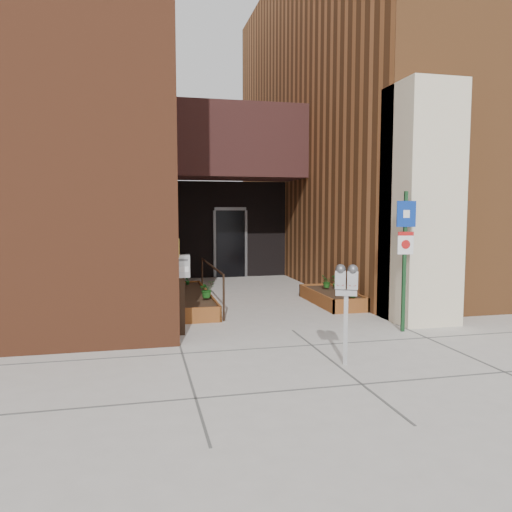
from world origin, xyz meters
TOP-DOWN VIEW (x-y plane):
  - ground at (0.00, 0.00)m, footprint 80.00×80.00m
  - architecture at (-0.18, 6.89)m, footprint 20.00×14.60m
  - planter_left at (-1.55, 2.70)m, footprint 0.90×3.60m
  - planter_right at (1.60, 2.20)m, footprint 0.80×2.20m
  - handrail at (-1.05, 2.65)m, footprint 0.04×3.34m
  - parking_meter at (0.12, -2.01)m, footprint 0.32×0.22m
  - sign_post at (1.84, -0.51)m, footprint 0.33×0.10m
  - payment_dropbox at (-1.90, 0.14)m, footprint 0.28×0.22m
  - shrub_left_a at (-1.25, 1.91)m, footprint 0.42×0.42m
  - shrub_left_b at (-1.73, 2.50)m, footprint 0.21×0.21m
  - shrub_left_c at (-1.77, 2.63)m, footprint 0.23×0.23m
  - shrub_left_d at (-1.47, 3.84)m, footprint 0.25×0.25m
  - shrub_right_a at (1.71, 1.30)m, footprint 0.24×0.24m
  - shrub_right_b at (1.85, 2.61)m, footprint 0.22×0.22m
  - shrub_right_c at (1.64, 2.60)m, footprint 0.35×0.35m

SIDE VIEW (x-z plane):
  - ground at x=0.00m, z-range 0.00..0.00m
  - planter_left at x=-1.55m, z-range -0.02..0.28m
  - planter_right at x=1.60m, z-range -0.02..0.28m
  - shrub_right_c at x=1.64m, z-range 0.30..0.59m
  - shrub_right_a at x=1.71m, z-range 0.30..0.61m
  - shrub_right_b at x=1.85m, z-range 0.30..0.62m
  - shrub_left_c at x=-1.77m, z-range 0.30..0.62m
  - shrub_left_b at x=-1.73m, z-range 0.30..0.63m
  - shrub_left_d at x=-1.47m, z-range 0.30..0.63m
  - shrub_left_a at x=-1.25m, z-range 0.30..0.66m
  - handrail at x=-1.05m, z-range 0.30..1.20m
  - payment_dropbox at x=-1.90m, z-range 0.30..1.66m
  - parking_meter at x=0.12m, z-range 0.38..1.75m
  - sign_post at x=1.84m, z-range 0.28..2.69m
  - architecture at x=-0.18m, z-range -0.02..9.98m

